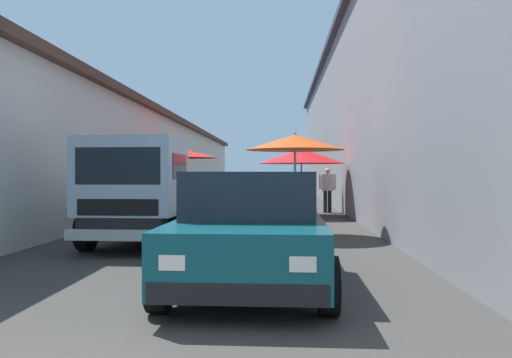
{
  "coord_description": "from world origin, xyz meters",
  "views": [
    {
      "loc": [
        -1.88,
        -1.29,
        1.43
      ],
      "look_at": [
        11.74,
        -0.61,
        1.27
      ],
      "focal_mm": 34.59,
      "sensor_mm": 36.0,
      "label": 1
    }
  ],
  "objects": [
    {
      "name": "hatchback_car",
      "position": [
        4.46,
        -0.93,
        0.74
      ],
      "size": [
        3.93,
        1.97,
        1.45
      ],
      "color": "#0F4C56",
      "rests_on": "ground"
    },
    {
      "name": "parked_scooter",
      "position": [
        10.9,
        -1.48,
        0.45
      ],
      "size": [
        1.69,
        0.48,
        1.14
      ],
      "color": "black",
      "rests_on": "ground"
    },
    {
      "name": "fruit_stall_far_right",
      "position": [
        16.05,
        2.35,
        1.92
      ],
      "size": [
        2.71,
        2.71,
        2.41
      ],
      "color": "#9E9EA3",
      "rests_on": "ground"
    },
    {
      "name": "vendor_by_crates",
      "position": [
        16.13,
        -3.0,
        0.93
      ],
      "size": [
        0.26,
        0.64,
        1.62
      ],
      "color": "#232328",
      "rests_on": "ground"
    },
    {
      "name": "fruit_stall_near_right",
      "position": [
        9.31,
        -1.64,
        1.78
      ],
      "size": [
        2.24,
        2.24,
        2.38
      ],
      "color": "#9E9EA3",
      "rests_on": "ground"
    },
    {
      "name": "plastic_stool",
      "position": [
        12.54,
        -0.73,
        0.33
      ],
      "size": [
        0.3,
        0.3,
        0.43
      ],
      "color": "red",
      "rests_on": "ground"
    },
    {
      "name": "delivery_truck",
      "position": [
        7.69,
        1.4,
        1.04
      ],
      "size": [
        4.97,
        2.07,
        2.08
      ],
      "color": "black",
      "rests_on": "ground"
    },
    {
      "name": "fruit_stall_far_left",
      "position": [
        14.57,
        -1.99,
        1.89
      ],
      "size": [
        2.89,
        2.89,
        2.32
      ],
      "color": "#9E9EA3",
      "rests_on": "ground"
    },
    {
      "name": "building_right_concrete",
      "position": [
        15.75,
        -7.02,
        3.62
      ],
      "size": [
        49.8,
        7.5,
        7.22
      ],
      "color": "gray",
      "rests_on": "ground"
    },
    {
      "name": "ground",
      "position": [
        13.5,
        0.0,
        0.0
      ],
      "size": [
        90.0,
        90.0,
        0.0
      ],
      "primitive_type": "plane",
      "color": "#3D3A38"
    },
    {
      "name": "building_left_whitewash",
      "position": [
        15.75,
        7.02,
        2.02
      ],
      "size": [
        49.8,
        7.5,
        4.01
      ],
      "color": "beige",
      "rests_on": "ground"
    }
  ]
}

